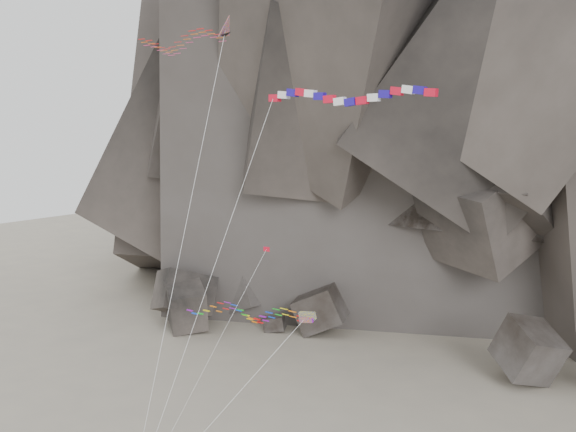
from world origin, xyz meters
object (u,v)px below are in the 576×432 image
Objects in this scene: pennant_kite at (237,305)px; banner_kite at (346,97)px; parafoil_kite at (240,311)px; delta_kite at (176,41)px.

banner_kite is at bearing 29.84° from pennant_kite.
banner_kite reaches higher than parafoil_kite.
banner_kite reaches higher than pennant_kite.
pennant_kite is at bearing -57.09° from parafoil_kite.
delta_kite is at bearing -178.16° from banner_kite.
pennant_kite is (-6.41, -3.68, -14.29)m from banner_kite.
banner_kite is 16.09m from pennant_kite.
delta_kite is 1.20× the size of banner_kite.
banner_kite is 1.72× the size of pennant_kite.
parafoil_kite is (-8.38, -0.87, -15.63)m from banner_kite.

